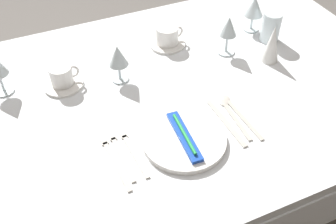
{
  "coord_description": "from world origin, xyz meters",
  "views": [
    {
      "loc": [
        -0.4,
        -0.96,
        1.64
      ],
      "look_at": [
        -0.03,
        -0.12,
        0.76
      ],
      "focal_mm": 42.69,
      "sensor_mm": 36.0,
      "label": 1
    }
  ],
  "objects_px": {
    "dinner_knife": "(227,124)",
    "spoon_dessert": "(237,111)",
    "dinner_plate": "(184,140)",
    "toothbrush_package": "(184,136)",
    "wine_glass_left": "(254,8)",
    "spoon_soup": "(231,113)",
    "fork_salad": "(113,159)",
    "napkin_folded": "(272,44)",
    "fork_outer": "(132,150)",
    "coffee_cup_right": "(62,75)",
    "drink_tumbler": "(271,29)",
    "fork_inner": "(120,153)",
    "coffee_cup_left": "(168,35)",
    "wine_glass_centre": "(118,57)",
    "wine_glass_far": "(228,28)"
  },
  "relations": [
    {
      "from": "spoon_soup",
      "to": "drink_tumbler",
      "type": "xyz_separation_m",
      "value": [
        0.36,
        0.31,
        0.05
      ]
    },
    {
      "from": "coffee_cup_left",
      "to": "wine_glass_left",
      "type": "bearing_deg",
      "value": -6.26
    },
    {
      "from": "spoon_soup",
      "to": "fork_salad",
      "type": "bearing_deg",
      "value": -176.12
    },
    {
      "from": "dinner_knife",
      "to": "drink_tumbler",
      "type": "bearing_deg",
      "value": 41.54
    },
    {
      "from": "fork_outer",
      "to": "toothbrush_package",
      "type": "bearing_deg",
      "value": -11.25
    },
    {
      "from": "spoon_dessert",
      "to": "dinner_plate",
      "type": "bearing_deg",
      "value": -167.05
    },
    {
      "from": "dinner_knife",
      "to": "spoon_dessert",
      "type": "xyz_separation_m",
      "value": [
        0.06,
        0.04,
        -0.0
      ]
    },
    {
      "from": "toothbrush_package",
      "to": "wine_glass_centre",
      "type": "xyz_separation_m",
      "value": [
        -0.08,
        0.36,
        0.07
      ]
    },
    {
      "from": "drink_tumbler",
      "to": "napkin_folded",
      "type": "relative_size",
      "value": 0.81
    },
    {
      "from": "wine_glass_far",
      "to": "coffee_cup_right",
      "type": "bearing_deg",
      "value": 174.83
    },
    {
      "from": "coffee_cup_right",
      "to": "fork_outer",
      "type": "bearing_deg",
      "value": -73.38
    },
    {
      "from": "wine_glass_centre",
      "to": "napkin_folded",
      "type": "xyz_separation_m",
      "value": [
        0.55,
        -0.12,
        -0.02
      ]
    },
    {
      "from": "fork_salad",
      "to": "coffee_cup_right",
      "type": "bearing_deg",
      "value": 97.55
    },
    {
      "from": "dinner_plate",
      "to": "spoon_dessert",
      "type": "bearing_deg",
      "value": 12.95
    },
    {
      "from": "fork_salad",
      "to": "napkin_folded",
      "type": "distance_m",
      "value": 0.73
    },
    {
      "from": "spoon_soup",
      "to": "wine_glass_far",
      "type": "relative_size",
      "value": 1.32
    },
    {
      "from": "toothbrush_package",
      "to": "napkin_folded",
      "type": "bearing_deg",
      "value": 27.4
    },
    {
      "from": "dinner_plate",
      "to": "fork_inner",
      "type": "height_order",
      "value": "dinner_plate"
    },
    {
      "from": "toothbrush_package",
      "to": "spoon_soup",
      "type": "bearing_deg",
      "value": 13.69
    },
    {
      "from": "fork_inner",
      "to": "fork_salad",
      "type": "xyz_separation_m",
      "value": [
        -0.03,
        -0.02,
        0.0
      ]
    },
    {
      "from": "spoon_soup",
      "to": "coffee_cup_left",
      "type": "height_order",
      "value": "coffee_cup_left"
    },
    {
      "from": "fork_outer",
      "to": "wine_glass_centre",
      "type": "relative_size",
      "value": 1.5
    },
    {
      "from": "fork_inner",
      "to": "fork_salad",
      "type": "bearing_deg",
      "value": -148.22
    },
    {
      "from": "dinner_knife",
      "to": "wine_glass_centre",
      "type": "bearing_deg",
      "value": 123.88
    },
    {
      "from": "fork_inner",
      "to": "wine_glass_far",
      "type": "height_order",
      "value": "wine_glass_far"
    },
    {
      "from": "dinner_knife",
      "to": "drink_tumbler",
      "type": "xyz_separation_m",
      "value": [
        0.39,
        0.35,
        0.05
      ]
    },
    {
      "from": "fork_inner",
      "to": "wine_glass_centre",
      "type": "distance_m",
      "value": 0.36
    },
    {
      "from": "fork_salad",
      "to": "dinner_knife",
      "type": "xyz_separation_m",
      "value": [
        0.37,
        -0.01,
        0.0
      ]
    },
    {
      "from": "toothbrush_package",
      "to": "wine_glass_centre",
      "type": "relative_size",
      "value": 1.49
    },
    {
      "from": "wine_glass_centre",
      "to": "drink_tumbler",
      "type": "bearing_deg",
      "value": -0.13
    },
    {
      "from": "wine_glass_far",
      "to": "wine_glass_centre",
      "type": "bearing_deg",
      "value": 179.19
    },
    {
      "from": "fork_outer",
      "to": "wine_glass_far",
      "type": "bearing_deg",
      "value": 32.72
    },
    {
      "from": "dinner_knife",
      "to": "napkin_folded",
      "type": "distance_m",
      "value": 0.4
    },
    {
      "from": "spoon_dessert",
      "to": "coffee_cup_right",
      "type": "bearing_deg",
      "value": 143.18
    },
    {
      "from": "spoon_soup",
      "to": "wine_glass_far",
      "type": "bearing_deg",
      "value": 63.1
    },
    {
      "from": "spoon_soup",
      "to": "coffee_cup_left",
      "type": "relative_size",
      "value": 1.83
    },
    {
      "from": "dinner_knife",
      "to": "napkin_folded",
      "type": "bearing_deg",
      "value": 36.36
    },
    {
      "from": "fork_outer",
      "to": "fork_salad",
      "type": "height_order",
      "value": "same"
    },
    {
      "from": "dinner_plate",
      "to": "wine_glass_left",
      "type": "relative_size",
      "value": 1.76
    },
    {
      "from": "toothbrush_package",
      "to": "coffee_cup_right",
      "type": "distance_m",
      "value": 0.49
    },
    {
      "from": "dinner_knife",
      "to": "wine_glass_left",
      "type": "relative_size",
      "value": 1.55
    },
    {
      "from": "fork_outer",
      "to": "dinner_plate",
      "type": "bearing_deg",
      "value": -11.25
    },
    {
      "from": "spoon_dessert",
      "to": "fork_outer",
      "type": "bearing_deg",
      "value": -177.18
    },
    {
      "from": "dinner_knife",
      "to": "wine_glass_far",
      "type": "height_order",
      "value": "wine_glass_far"
    },
    {
      "from": "wine_glass_centre",
      "to": "spoon_soup",
      "type": "bearing_deg",
      "value": -49.24
    },
    {
      "from": "fork_outer",
      "to": "fork_salad",
      "type": "xyz_separation_m",
      "value": [
        -0.06,
        -0.01,
        0.0
      ]
    },
    {
      "from": "dinner_knife",
      "to": "spoon_dessert",
      "type": "bearing_deg",
      "value": 32.69
    },
    {
      "from": "dinner_plate",
      "to": "toothbrush_package",
      "type": "height_order",
      "value": "toothbrush_package"
    },
    {
      "from": "coffee_cup_left",
      "to": "coffee_cup_right",
      "type": "bearing_deg",
      "value": -169.17
    },
    {
      "from": "dinner_plate",
      "to": "napkin_folded",
      "type": "height_order",
      "value": "napkin_folded"
    }
  ]
}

